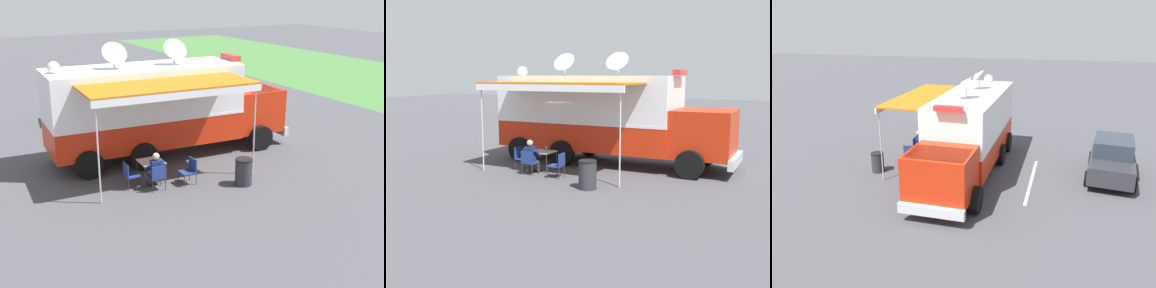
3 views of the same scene
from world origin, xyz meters
TOP-DOWN VIEW (x-y plane):
  - ground_plane at (0.00, 0.00)m, footprint 100.00×100.00m
  - lot_stripe at (-2.85, 1.19)m, footprint 0.31×4.80m
  - command_truck at (0.06, 0.75)m, footprint 5.08×9.58m
  - folding_table at (2.37, -0.80)m, footprint 0.83×0.83m
  - water_bottle at (2.41, -0.64)m, footprint 0.07×0.07m
  - folding_chair_at_table at (3.17, -0.93)m, footprint 0.50×0.50m
  - folding_chair_beside_table at (2.54, -1.65)m, footprint 0.50×0.50m
  - folding_chair_spare_by_truck at (3.14, 0.25)m, footprint 0.50×0.50m
  - seated_responder at (2.98, -0.92)m, footprint 0.67×0.57m
  - trash_bin at (4.09, 1.77)m, footprint 0.57×0.57m
  - car_behind_truck at (-6.23, -0.06)m, footprint 2.47×4.42m

SIDE VIEW (x-z plane):
  - ground_plane at x=0.00m, z-range 0.00..0.00m
  - lot_stripe at x=-2.85m, z-range 0.00..0.01m
  - trash_bin at x=4.09m, z-range 0.00..0.91m
  - folding_chair_at_table at x=3.17m, z-range 0.08..0.95m
  - folding_chair_beside_table at x=2.54m, z-range 0.08..0.95m
  - folding_chair_spare_by_truck at x=3.14m, z-range 0.08..0.95m
  - seated_responder at x=2.98m, z-range 0.03..1.28m
  - folding_table at x=2.37m, z-range 0.31..1.04m
  - water_bottle at x=2.41m, z-range 0.72..0.95m
  - car_behind_truck at x=-6.23m, z-range 0.00..1.76m
  - command_truck at x=0.06m, z-range -0.32..4.21m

